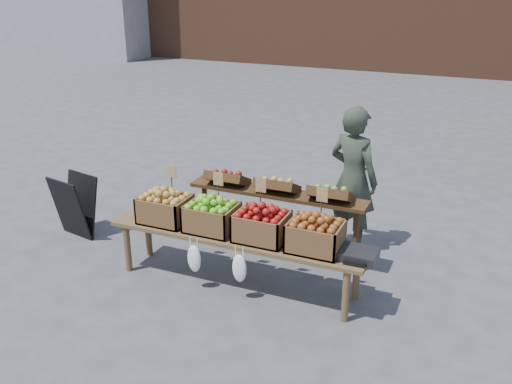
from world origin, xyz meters
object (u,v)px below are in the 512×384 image
at_px(crate_green_apples, 315,236).
at_px(back_table, 277,215).
at_px(weighing_scale, 359,254).
at_px(chalkboard_sign, 75,206).
at_px(crate_russet_pears, 212,217).
at_px(crate_golden_apples, 165,209).
at_px(crate_red_apples, 262,227).
at_px(vendor, 353,179).
at_px(display_bench, 237,260).

bearing_deg(crate_green_apples, back_table, 132.99).
relative_size(back_table, weighing_scale, 6.18).
height_order(chalkboard_sign, weighing_scale, chalkboard_sign).
bearing_deg(crate_russet_pears, crate_green_apples, 0.00).
xyz_separation_m(crate_golden_apples, crate_red_apples, (1.10, 0.00, 0.00)).
height_order(chalkboard_sign, back_table, back_table).
bearing_deg(vendor, crate_red_apples, 87.00).
distance_m(crate_golden_apples, weighing_scale, 2.08).
distance_m(crate_golden_apples, crate_green_apples, 1.65).
bearing_deg(crate_russet_pears, back_table, 59.22).
relative_size(vendor, chalkboard_sign, 2.18).
relative_size(back_table, crate_golden_apples, 4.20).
relative_size(vendor, crate_golden_apples, 3.38).
bearing_deg(crate_golden_apples, crate_red_apples, 0.00).
height_order(vendor, back_table, vendor).
distance_m(crate_russet_pears, crate_red_apples, 0.55).
distance_m(crate_green_apples, weighing_scale, 0.44).
bearing_deg(weighing_scale, vendor, 107.19).
height_order(back_table, crate_green_apples, back_table).
bearing_deg(chalkboard_sign, vendor, 29.65).
xyz_separation_m(crate_russet_pears, crate_red_apples, (0.55, 0.00, 0.00)).
height_order(crate_red_apples, crate_green_apples, same).
bearing_deg(display_bench, crate_green_apples, 0.00).
xyz_separation_m(crate_russet_pears, weighing_scale, (1.53, 0.00, -0.10)).
bearing_deg(crate_golden_apples, crate_russet_pears, 0.00).
bearing_deg(vendor, crate_russet_pears, 69.99).
bearing_deg(back_table, vendor, 40.88).
relative_size(chalkboard_sign, display_bench, 0.29).
relative_size(vendor, crate_red_apples, 3.38).
xyz_separation_m(display_bench, crate_golden_apples, (-0.83, 0.00, 0.42)).
bearing_deg(crate_red_apples, display_bench, 180.00).
distance_m(crate_russet_pears, weighing_scale, 1.53).
xyz_separation_m(vendor, display_bench, (-0.84, -1.32, -0.56)).
bearing_deg(crate_red_apples, weighing_scale, 0.00).
bearing_deg(crate_golden_apples, crate_green_apples, 0.00).
bearing_deg(crate_green_apples, weighing_scale, 0.00).
relative_size(display_bench, weighing_scale, 7.94).
relative_size(crate_golden_apples, weighing_scale, 1.47).
bearing_deg(crate_russet_pears, display_bench, 0.00).
bearing_deg(display_bench, chalkboard_sign, 172.98).
bearing_deg(vendor, crate_golden_apples, 58.61).
distance_m(display_bench, crate_red_apples, 0.51).
distance_m(chalkboard_sign, crate_russet_pears, 2.06).
xyz_separation_m(crate_golden_apples, weighing_scale, (2.08, 0.00, -0.10)).
height_order(back_table, weighing_scale, back_table).
bearing_deg(weighing_scale, display_bench, 180.00).
distance_m(back_table, crate_green_apples, 1.00).
relative_size(crate_russet_pears, crate_green_apples, 1.00).
relative_size(display_bench, crate_green_apples, 5.40).
relative_size(chalkboard_sign, crate_russet_pears, 1.55).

